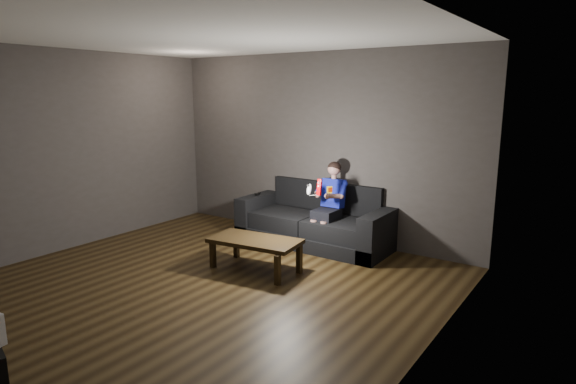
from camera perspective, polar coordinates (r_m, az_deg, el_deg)
The scene contains 11 objects.
floor at distance 5.49m, azimuth -10.77°, elevation -11.26°, with size 5.00×5.00×0.00m, color black.
back_wall at distance 7.07m, azimuth 3.40°, elevation 5.39°, with size 5.00×0.04×2.70m, color #3E3936.
left_wall at distance 7.12m, azimuth -25.53°, elevation 4.32°, with size 0.04×5.00×2.70m, color #3E3936.
right_wall at distance 3.77m, azimuth 16.17°, elevation -0.53°, with size 0.04×5.00×2.70m, color #3E3936.
ceiling at distance 5.10m, azimuth -11.97°, elevation 17.98°, with size 5.00×5.00×0.02m, color silver.
sofa at distance 6.91m, azimuth 3.35°, elevation -3.82°, with size 2.21×0.95×0.85m.
child at distance 6.63m, azimuth 4.97°, elevation -0.62°, with size 0.44×0.54×1.09m.
wii_remote_red at distance 6.19m, azimuth 3.74°, elevation 0.57°, with size 0.06×0.08×0.22m.
nunchuk_white at distance 6.28m, azimuth 2.53°, elevation 0.32°, with size 0.07×0.10×0.16m.
wii_remote_black at distance 7.32m, azimuth -3.61°, elevation -0.22°, with size 0.08×0.16×0.03m.
coffee_table at distance 5.85m, azimuth -3.91°, elevation -6.06°, with size 1.15×0.68×0.39m.
Camera 1 is at (3.65, -3.51, 2.11)m, focal length 30.00 mm.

